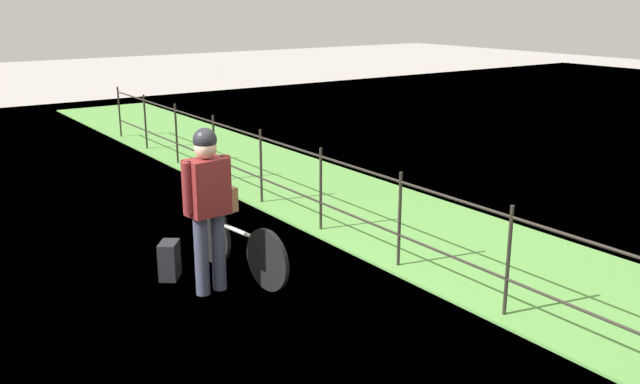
# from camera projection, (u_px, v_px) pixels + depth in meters

# --- Properties ---
(ground_plane) EXTENTS (60.00, 60.00, 0.00)m
(ground_plane) POSITION_uv_depth(u_px,v_px,m) (216.00, 319.00, 6.38)
(ground_plane) COLOR #9E9993
(grass_strip) EXTENTS (27.00, 2.40, 0.03)m
(grass_strip) POSITION_uv_depth(u_px,v_px,m) (463.00, 248.00, 8.16)
(grass_strip) COLOR #569342
(grass_strip) RESTS_ON ground
(iron_fence) EXTENTS (18.04, 0.04, 1.09)m
(iron_fence) POSITION_uv_depth(u_px,v_px,m) (400.00, 213.00, 7.44)
(iron_fence) COLOR #28231E
(iron_fence) RESTS_ON ground
(bicycle_main) EXTENTS (1.64, 0.27, 0.65)m
(bicycle_main) POSITION_uv_depth(u_px,v_px,m) (238.00, 245.00, 7.30)
(bicycle_main) COLOR black
(bicycle_main) RESTS_ON ground
(wooden_crate) EXTENTS (0.43, 0.33, 0.26)m
(wooden_crate) POSITION_uv_depth(u_px,v_px,m) (217.00, 198.00, 7.44)
(wooden_crate) COLOR olive
(wooden_crate) RESTS_ON bicycle_main
(terrier_dog) EXTENTS (0.32, 0.17, 0.18)m
(terrier_dog) POSITION_uv_depth(u_px,v_px,m) (218.00, 180.00, 7.37)
(terrier_dog) COLOR #4C3D2D
(terrier_dog) RESTS_ON wooden_crate
(cyclist_person) EXTENTS (0.31, 0.54, 1.68)m
(cyclist_person) POSITION_uv_depth(u_px,v_px,m) (207.00, 196.00, 6.71)
(cyclist_person) COLOR #383D51
(cyclist_person) RESTS_ON ground
(backpack_on_paving) EXTENTS (0.33, 0.31, 0.40)m
(backpack_on_paving) POSITION_uv_depth(u_px,v_px,m) (169.00, 260.00, 7.27)
(backpack_on_paving) COLOR black
(backpack_on_paving) RESTS_ON ground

